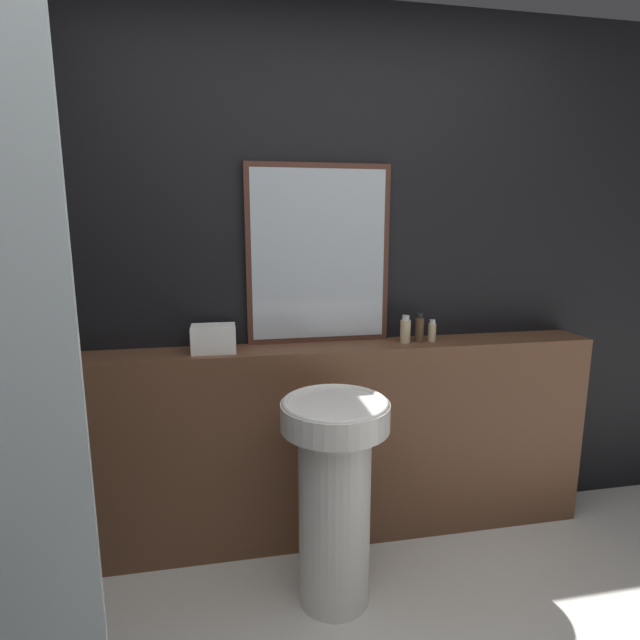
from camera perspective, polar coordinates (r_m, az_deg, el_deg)
wall_back at (r=2.42m, az=0.79°, el=4.24°), size 8.00×0.06×2.50m
vanity_counter at (r=2.49m, az=1.45°, el=-13.91°), size 2.56×0.24×0.97m
pedestal_sink at (r=2.10m, az=1.68°, el=-18.78°), size 0.43×0.43×0.87m
mirror at (r=2.35m, az=-0.16°, el=7.43°), size 0.68×0.03×0.83m
towel_stack at (r=2.26m, az=-12.07°, el=-2.09°), size 0.19×0.14×0.12m
shampoo_bottle at (r=2.41m, az=9.73°, el=-1.13°), size 0.05×0.05×0.13m
conditioner_bottle at (r=2.43m, az=11.29°, el=-0.95°), size 0.04×0.04×0.14m
lotion_bottle at (r=2.46m, az=12.68°, el=-1.27°), size 0.04×0.04×0.11m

